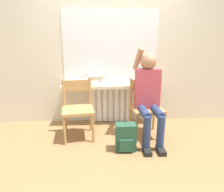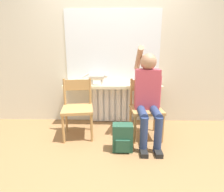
{
  "view_description": "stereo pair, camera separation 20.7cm",
  "coord_description": "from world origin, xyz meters",
  "px_view_note": "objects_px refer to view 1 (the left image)",
  "views": [
    {
      "loc": [
        -0.15,
        -2.06,
        1.32
      ],
      "look_at": [
        0.0,
        0.69,
        0.59
      ],
      "focal_mm": 30.0,
      "sensor_mm": 36.0,
      "label": 1
    },
    {
      "loc": [
        0.06,
        -2.06,
        1.32
      ],
      "look_at": [
        0.0,
        0.69,
        0.59
      ],
      "focal_mm": 30.0,
      "sensor_mm": 36.0,
      "label": 2
    }
  ],
  "objects_px": {
    "person": "(149,93)",
    "backpack": "(126,137)",
    "cat": "(96,77)",
    "chair_right": "(146,107)",
    "chair_left": "(78,108)"
  },
  "relations": [
    {
      "from": "chair_left",
      "to": "chair_right",
      "type": "height_order",
      "value": "same"
    },
    {
      "from": "cat",
      "to": "backpack",
      "type": "distance_m",
      "value": 1.16
    },
    {
      "from": "chair_right",
      "to": "person",
      "type": "xyz_separation_m",
      "value": [
        0.0,
        -0.11,
        0.24
      ]
    },
    {
      "from": "chair_right",
      "to": "cat",
      "type": "xyz_separation_m",
      "value": [
        -0.74,
        0.43,
        0.39
      ]
    },
    {
      "from": "person",
      "to": "chair_right",
      "type": "bearing_deg",
      "value": 91.98
    },
    {
      "from": "person",
      "to": "backpack",
      "type": "distance_m",
      "value": 0.71
    },
    {
      "from": "person",
      "to": "backpack",
      "type": "height_order",
      "value": "person"
    },
    {
      "from": "chair_left",
      "to": "cat",
      "type": "distance_m",
      "value": 0.64
    },
    {
      "from": "chair_left",
      "to": "cat",
      "type": "bearing_deg",
      "value": 49.34
    },
    {
      "from": "cat",
      "to": "backpack",
      "type": "xyz_separation_m",
      "value": [
        0.39,
        -0.87,
        -0.66
      ]
    },
    {
      "from": "person",
      "to": "backpack",
      "type": "relative_size",
      "value": 3.71
    },
    {
      "from": "chair_right",
      "to": "cat",
      "type": "relative_size",
      "value": 1.97
    },
    {
      "from": "chair_right",
      "to": "backpack",
      "type": "xyz_separation_m",
      "value": [
        -0.35,
        -0.44,
        -0.27
      ]
    },
    {
      "from": "chair_left",
      "to": "backpack",
      "type": "bearing_deg",
      "value": -42.14
    },
    {
      "from": "cat",
      "to": "backpack",
      "type": "bearing_deg",
      "value": -65.73
    }
  ]
}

